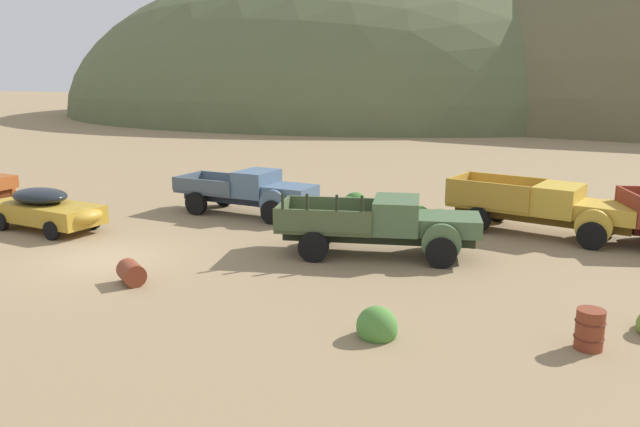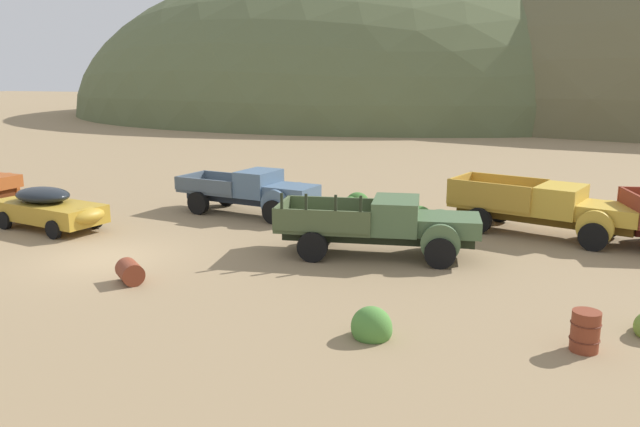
{
  "view_description": "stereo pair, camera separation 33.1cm",
  "coord_description": "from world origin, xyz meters",
  "px_view_note": "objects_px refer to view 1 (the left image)",
  "views": [
    {
      "loc": [
        12.3,
        -16.18,
        5.81
      ],
      "look_at": [
        6.02,
        3.8,
        1.1
      ],
      "focal_mm": 35.17,
      "sensor_mm": 36.0,
      "label": 1
    },
    {
      "loc": [
        12.61,
        -16.08,
        5.81
      ],
      "look_at": [
        6.02,
        3.8,
        1.1
      ],
      "focal_mm": 35.17,
      "sensor_mm": 36.0,
      "label": 2
    }
  ],
  "objects_px": {
    "car_mustard": "(48,209)",
    "truck_weathered_green": "(393,225)",
    "oil_drum_foreground": "(131,273)",
    "truck_chalk_blue": "(255,192)",
    "oil_drum_by_truck": "(590,329)",
    "truck_faded_yellow": "(553,208)"
  },
  "relations": [
    {
      "from": "truck_chalk_blue",
      "to": "truck_faded_yellow",
      "type": "distance_m",
      "value": 11.61
    },
    {
      "from": "car_mustard",
      "to": "oil_drum_by_truck",
      "type": "xyz_separation_m",
      "value": [
        18.4,
        -5.17,
        -0.37
      ]
    },
    {
      "from": "truck_chalk_blue",
      "to": "truck_weathered_green",
      "type": "distance_m",
      "value": 7.7
    },
    {
      "from": "oil_drum_foreground",
      "to": "car_mustard",
      "type": "bearing_deg",
      "value": 145.96
    },
    {
      "from": "truck_chalk_blue",
      "to": "car_mustard",
      "type": "bearing_deg",
      "value": -134.74
    },
    {
      "from": "truck_chalk_blue",
      "to": "oil_drum_foreground",
      "type": "distance_m",
      "value": 9.08
    },
    {
      "from": "car_mustard",
      "to": "truck_faded_yellow",
      "type": "height_order",
      "value": "truck_faded_yellow"
    },
    {
      "from": "car_mustard",
      "to": "truck_chalk_blue",
      "type": "distance_m",
      "value": 7.95
    },
    {
      "from": "oil_drum_by_truck",
      "to": "car_mustard",
      "type": "bearing_deg",
      "value": 164.3
    },
    {
      "from": "car_mustard",
      "to": "truck_weathered_green",
      "type": "distance_m",
      "value": 13.01
    },
    {
      "from": "car_mustard",
      "to": "oil_drum_by_truck",
      "type": "bearing_deg",
      "value": -3.79
    },
    {
      "from": "oil_drum_foreground",
      "to": "oil_drum_by_truck",
      "type": "height_order",
      "value": "oil_drum_by_truck"
    },
    {
      "from": "truck_chalk_blue",
      "to": "oil_drum_by_truck",
      "type": "xyz_separation_m",
      "value": [
        11.94,
        -9.81,
        -0.54
      ]
    },
    {
      "from": "truck_weathered_green",
      "to": "oil_drum_foreground",
      "type": "xyz_separation_m",
      "value": [
        -6.46,
        -4.98,
        -0.69
      ]
    },
    {
      "from": "truck_faded_yellow",
      "to": "car_mustard",
      "type": "bearing_deg",
      "value": -147.4
    },
    {
      "from": "truck_weathered_green",
      "to": "truck_faded_yellow",
      "type": "xyz_separation_m",
      "value": [
        5.07,
        4.23,
        0.02
      ]
    },
    {
      "from": "car_mustard",
      "to": "truck_faded_yellow",
      "type": "distance_m",
      "value": 18.68
    },
    {
      "from": "car_mustard",
      "to": "truck_chalk_blue",
      "type": "bearing_deg",
      "value": 47.62
    },
    {
      "from": "car_mustard",
      "to": "oil_drum_foreground",
      "type": "distance_m",
      "value": 7.9
    },
    {
      "from": "truck_weathered_green",
      "to": "oil_drum_by_truck",
      "type": "bearing_deg",
      "value": -54.95
    },
    {
      "from": "oil_drum_foreground",
      "to": "truck_faded_yellow",
      "type": "bearing_deg",
      "value": 38.62
    },
    {
      "from": "oil_drum_by_truck",
      "to": "oil_drum_foreground",
      "type": "bearing_deg",
      "value": 176.34
    }
  ]
}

